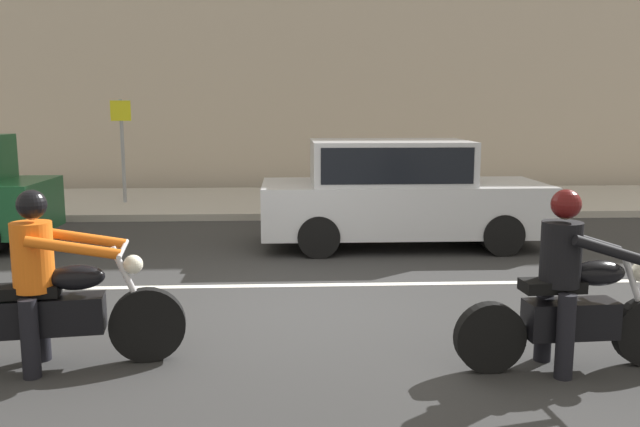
# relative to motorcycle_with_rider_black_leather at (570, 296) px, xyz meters

# --- Properties ---
(ground_plane) EXTENTS (80.00, 80.00, 0.00)m
(ground_plane) POSITION_rel_motorcycle_with_rider_black_leather_xyz_m (-2.30, 1.91, -0.65)
(ground_plane) COLOR #2C2C2C
(sidewalk_slab) EXTENTS (40.00, 4.40, 0.14)m
(sidewalk_slab) POSITION_rel_motorcycle_with_rider_black_leather_xyz_m (-2.30, 9.91, -0.58)
(sidewalk_slab) COLOR #A8A399
(sidewalk_slab) RESTS_ON ground_plane
(lane_marking_stripe) EXTENTS (18.00, 0.14, 0.01)m
(lane_marking_stripe) POSITION_rel_motorcycle_with_rider_black_leather_xyz_m (-2.92, 2.81, -0.64)
(lane_marking_stripe) COLOR silver
(lane_marking_stripe) RESTS_ON ground_plane
(motorcycle_with_rider_black_leather) EXTENTS (2.04, 0.70, 1.57)m
(motorcycle_with_rider_black_leather) POSITION_rel_motorcycle_with_rider_black_leather_xyz_m (0.00, 0.00, 0.00)
(motorcycle_with_rider_black_leather) COLOR black
(motorcycle_with_rider_black_leather) RESTS_ON ground_plane
(motorcycle_with_rider_orange_stripe) EXTENTS (2.26, 0.74, 1.56)m
(motorcycle_with_rider_orange_stripe) POSITION_rel_motorcycle_with_rider_black_leather_xyz_m (-4.46, 0.24, -0.01)
(motorcycle_with_rider_orange_stripe) COLOR black
(motorcycle_with_rider_orange_stripe) RESTS_ON ground_plane
(parked_sedan_silver) EXTENTS (4.53, 1.82, 1.72)m
(parked_sedan_silver) POSITION_rel_motorcycle_with_rider_black_leather_xyz_m (-0.63, 5.18, 0.24)
(parked_sedan_silver) COLOR #B2B5BA
(parked_sedan_silver) RESTS_ON ground_plane
(street_sign_post) EXTENTS (0.44, 0.08, 2.28)m
(street_sign_post) POSITION_rel_motorcycle_with_rider_black_leather_xyz_m (-6.05, 9.50, 0.89)
(street_sign_post) COLOR gray
(street_sign_post) RESTS_ON sidewalk_slab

